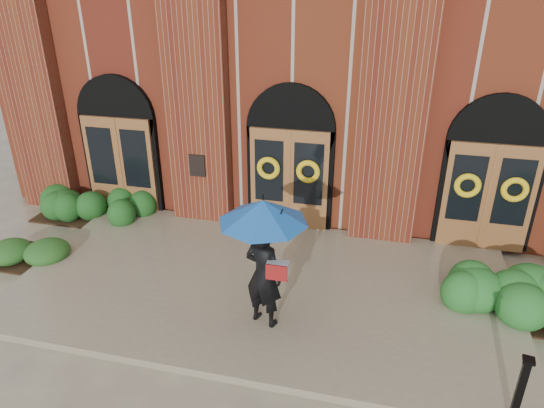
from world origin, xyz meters
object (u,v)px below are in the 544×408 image
(metal_post, at_px, (520,389))
(hedge_wall_left, at_px, (92,206))
(man_with_umbrella, at_px, (264,240))
(hedge_wall_right, at_px, (535,298))

(metal_post, xyz_separation_m, hedge_wall_left, (-9.50, 4.55, -0.39))
(man_with_umbrella, distance_m, metal_post, 4.30)
(metal_post, relative_size, hedge_wall_left, 0.41)
(metal_post, distance_m, hedge_wall_right, 3.01)
(hedge_wall_left, distance_m, hedge_wall_right, 10.54)
(metal_post, distance_m, hedge_wall_left, 10.54)
(man_with_umbrella, bearing_deg, hedge_wall_right, -144.22)
(metal_post, xyz_separation_m, hedge_wall_right, (0.90, 2.85, -0.36))
(metal_post, height_order, hedge_wall_left, metal_post)
(hedge_wall_left, bearing_deg, metal_post, -25.59)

